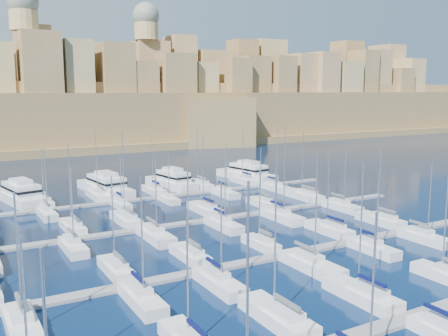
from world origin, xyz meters
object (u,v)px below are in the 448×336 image
sailboat_2 (278,316)px  motor_yacht_b (105,186)px  motor_yacht_a (21,194)px  motor_yacht_c (172,181)px  sailboat_4 (446,275)px  motor_yacht_d (247,173)px

sailboat_2 → motor_yacht_b: 71.07m
motor_yacht_a → motor_yacht_c: (33.39, -1.24, 0.00)m
sailboat_4 → motor_yacht_d: 72.98m
sailboat_2 → motor_yacht_d: 81.15m
sailboat_4 → motor_yacht_a: (-38.66, 71.46, 0.99)m
motor_yacht_c → sailboat_4: bearing=-85.7°
motor_yacht_a → motor_yacht_d: bearing=-0.3°
sailboat_4 → sailboat_2: bearing=177.9°
sailboat_2 → sailboat_4: bearing=-2.1°
sailboat_2 → motor_yacht_c: bearing=74.7°
motor_yacht_d → motor_yacht_c: bearing=-177.6°
sailboat_4 → motor_yacht_d: (16.30, 71.13, 0.99)m
sailboat_4 → motor_yacht_a: size_ratio=0.69×
sailboat_2 → motor_yacht_c: sailboat_2 is taller
sailboat_4 → motor_yacht_b: (-20.78, 71.84, 0.99)m
sailboat_4 → motor_yacht_c: size_ratio=0.81×
motor_yacht_a → sailboat_2: bearing=-78.5°
motor_yacht_a → motor_yacht_d: size_ratio=1.04×
sailboat_2 → motor_yacht_c: 71.92m
sailboat_4 → motor_yacht_c: bearing=94.3°
sailboat_4 → motor_yacht_c: 70.43m
sailboat_2 → motor_yacht_a: size_ratio=0.83×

